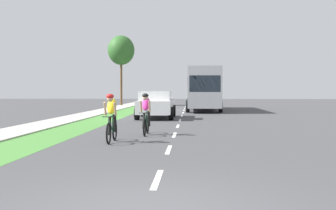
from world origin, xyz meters
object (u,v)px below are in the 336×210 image
(cyclist_lead, at_px, (112,117))
(bus_silver, at_px, (203,87))
(pickup_white, at_px, (156,105))
(cyclist_trailing, at_px, (146,114))
(street_tree_far, at_px, (121,51))

(cyclist_lead, relative_size, bus_silver, 0.15)
(pickup_white, xyz_separation_m, bus_silver, (3.10, 10.78, 1.15))
(cyclist_trailing, bearing_deg, pickup_white, 92.53)
(cyclist_trailing, height_order, bus_silver, bus_silver)
(cyclist_trailing, bearing_deg, cyclist_lead, -110.49)
(cyclist_lead, height_order, bus_silver, bus_silver)
(cyclist_lead, distance_m, cyclist_trailing, 2.49)
(cyclist_trailing, xyz_separation_m, bus_silver, (2.68, 20.35, 1.17))
(bus_silver, bearing_deg, cyclist_lead, -98.90)
(pickup_white, relative_size, street_tree_far, 0.65)
(bus_silver, bearing_deg, cyclist_trailing, -97.50)
(street_tree_far, bearing_deg, pickup_white, -75.18)
(bus_silver, relative_size, street_tree_far, 1.47)
(cyclist_trailing, relative_size, bus_silver, 0.15)
(cyclist_trailing, relative_size, street_tree_far, 0.22)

